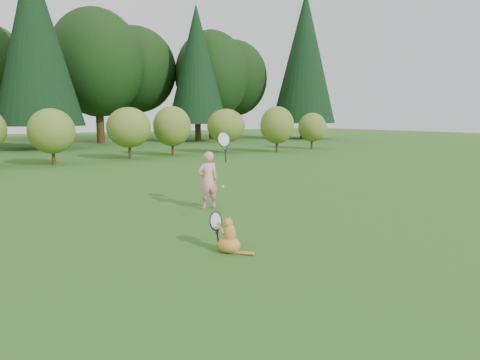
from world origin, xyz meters
TOP-DOWN VIEW (x-y plane):
  - ground at (0.00, 0.00)m, footprint 100.00×100.00m
  - shrub_row at (0.00, 13.00)m, footprint 28.00×3.00m
  - woodland_backdrop at (0.00, 23.00)m, footprint 48.00×10.00m
  - child at (-0.22, 1.45)m, footprint 0.75×0.50m
  - cat at (-1.42, -1.31)m, footprint 0.47×0.74m
  - tennis_ball at (-0.63, 0.15)m, footprint 0.07×0.07m

SIDE VIEW (x-z plane):
  - ground at x=0.00m, z-range 0.00..0.00m
  - cat at x=-1.42m, z-range -0.09..0.66m
  - child at x=-0.22m, z-range -0.29..1.64m
  - tennis_ball at x=-0.63m, z-range 0.69..0.76m
  - shrub_row at x=0.00m, z-range 0.00..2.80m
  - woodland_backdrop at x=0.00m, z-range 0.00..15.00m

